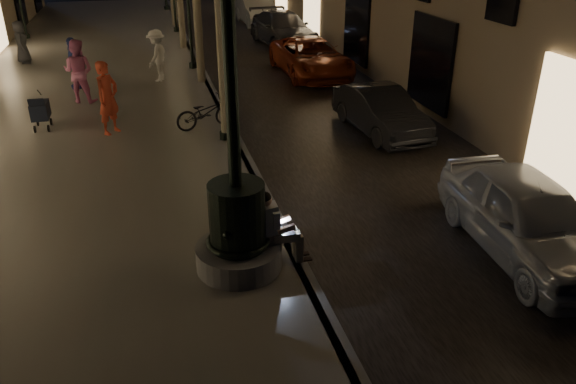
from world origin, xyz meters
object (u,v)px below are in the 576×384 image
object	(u,v)px
car_fifth	(257,10)
car_rear	(283,29)
lamp_curb_a	(219,19)
car_second	(380,111)
pedestrian_blue	(74,63)
fountain_lamppost	(237,213)
car_front	(528,217)
pedestrian_red	(108,98)
stroller	(40,111)
pedestrian_pink	(79,71)
pedestrian_white	(157,55)
seated_man_laptop	(275,225)
bicycle	(206,112)
car_third	(311,57)
pedestrian_dark	(21,42)

from	to	relation	value
car_fifth	car_rear	bearing A→B (deg)	-90.16
lamp_curb_a	car_second	distance (m)	5.03
lamp_curb_a	pedestrian_blue	xyz separation A→B (m)	(-4.08, 6.14, -2.19)
fountain_lamppost	car_front	size ratio (longest dim) A/B	1.24
pedestrian_red	car_second	bearing A→B (deg)	-59.04
car_second	car_fifth	xyz separation A→B (m)	(0.34, 18.27, 0.15)
stroller	car_fifth	size ratio (longest dim) A/B	0.22
stroller	car_rear	bearing A→B (deg)	47.64
stroller	car_front	xyz separation A→B (m)	(8.98, -8.51, -0.01)
stroller	pedestrian_pink	size ratio (longest dim) A/B	0.54
pedestrian_blue	pedestrian_white	bearing A→B (deg)	84.75
lamp_curb_a	pedestrian_white	size ratio (longest dim) A/B	2.72
seated_man_laptop	car_front	bearing A→B (deg)	-6.50
car_front	pedestrian_blue	xyz separation A→B (m)	(-8.38, 12.64, 0.33)
seated_man_laptop	pedestrian_blue	distance (m)	12.78
bicycle	pedestrian_red	bearing A→B (deg)	69.78
car_third	car_fifth	bearing A→B (deg)	87.11
pedestrian_blue	pedestrian_dark	world-z (taller)	pedestrian_blue
stroller	car_second	size ratio (longest dim) A/B	0.28
car_rear	pedestrian_white	world-z (taller)	pedestrian_white
car_third	pedestrian_red	size ratio (longest dim) A/B	2.52
pedestrian_white	pedestrian_dark	bearing A→B (deg)	-103.37
seated_man_laptop	stroller	bearing A→B (deg)	119.84
car_third	pedestrian_pink	world-z (taller)	pedestrian_pink
pedestrian_pink	pedestrian_white	world-z (taller)	pedestrian_pink
car_front	pedestrian_dark	size ratio (longest dim) A/B	2.58
car_second	pedestrian_white	distance (m)	8.60
car_rear	car_fifth	world-z (taller)	car_fifth
pedestrian_blue	fountain_lamppost	bearing A→B (deg)	4.56
pedestrian_red	pedestrian_pink	bearing A→B (deg)	57.75
car_rear	bicycle	xyz separation A→B (m)	(-5.02, -11.29, -0.10)
stroller	pedestrian_white	size ratio (longest dim) A/B	0.59
car_front	pedestrian_blue	bearing A→B (deg)	127.31
pedestrian_pink	car_rear	bearing A→B (deg)	-116.31
seated_man_laptop	lamp_curb_a	world-z (taller)	lamp_curb_a
fountain_lamppost	stroller	distance (m)	8.96
fountain_lamppost	pedestrian_blue	bearing A→B (deg)	105.55
stroller	car_second	distance (m)	9.22
bicycle	car_rear	bearing A→B (deg)	-38.27
car_third	pedestrian_red	bearing A→B (deg)	-144.63
car_front	bicycle	distance (m)	8.81
pedestrian_red	bicycle	world-z (taller)	pedestrian_red
pedestrian_pink	fountain_lamppost	bearing A→B (deg)	127.37
stroller	pedestrian_red	xyz separation A→B (m)	(1.83, -0.78, 0.44)
fountain_lamppost	pedestrian_red	distance (m)	7.54
pedestrian_blue	car_third	bearing A→B (deg)	81.77
car_rear	pedestrian_dark	distance (m)	11.18
fountain_lamppost	pedestrian_pink	size ratio (longest dim) A/B	2.71
stroller	car_rear	distance (m)	13.87
car_second	pedestrian_dark	xyz separation A→B (m)	(-10.68, 10.58, 0.39)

